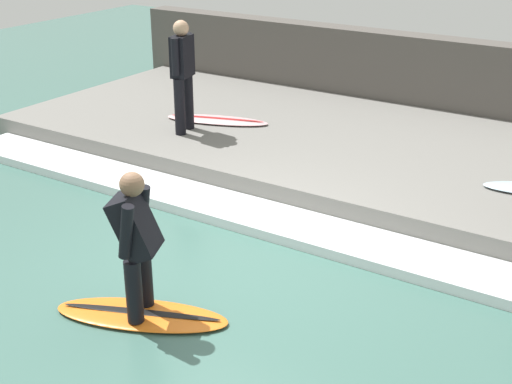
# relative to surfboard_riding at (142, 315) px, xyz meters

# --- Properties ---
(ground_plane) EXTENTS (28.00, 28.00, 0.00)m
(ground_plane) POSITION_rel_surfboard_riding_xyz_m (1.31, -0.13, -0.03)
(ground_plane) COLOR #426B60
(concrete_ledge) EXTENTS (4.40, 11.71, 0.36)m
(concrete_ledge) POSITION_rel_surfboard_riding_xyz_m (5.06, -0.13, 0.15)
(concrete_ledge) COLOR slate
(concrete_ledge) RESTS_ON ground_plane
(back_wall) EXTENTS (0.50, 12.29, 1.54)m
(back_wall) POSITION_rel_surfboard_riding_xyz_m (7.51, -0.13, 0.74)
(back_wall) COLOR #544F49
(back_wall) RESTS_ON ground_plane
(wave_foam_crest) EXTENTS (0.81, 11.12, 0.13)m
(wave_foam_crest) POSITION_rel_surfboard_riding_xyz_m (2.45, -0.13, 0.03)
(wave_foam_crest) COLOR white
(wave_foam_crest) RESTS_ON ground_plane
(surfboard_riding) EXTENTS (1.18, 1.82, 0.07)m
(surfboard_riding) POSITION_rel_surfboard_riding_xyz_m (0.00, 0.00, 0.00)
(surfboard_riding) COLOR orange
(surfboard_riding) RESTS_ON ground_plane
(surfer_riding) EXTENTS (0.53, 0.55, 1.46)m
(surfer_riding) POSITION_rel_surfboard_riding_xyz_m (-0.00, 0.00, 0.84)
(surfer_riding) COLOR black
(surfer_riding) RESTS_ON surfboard_riding
(surfer_waiting_far) EXTENTS (0.57, 0.32, 1.72)m
(surfer_waiting_far) POSITION_rel_surfboard_riding_xyz_m (3.97, 2.56, 1.29)
(surfer_waiting_far) COLOR black
(surfer_waiting_far) RESTS_ON concrete_ledge
(surfboard_waiting_far) EXTENTS (0.98, 1.77, 0.07)m
(surfboard_waiting_far) POSITION_rel_surfboard_riding_xyz_m (4.64, 2.42, 0.36)
(surfboard_waiting_far) COLOR beige
(surfboard_waiting_far) RESTS_ON concrete_ledge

